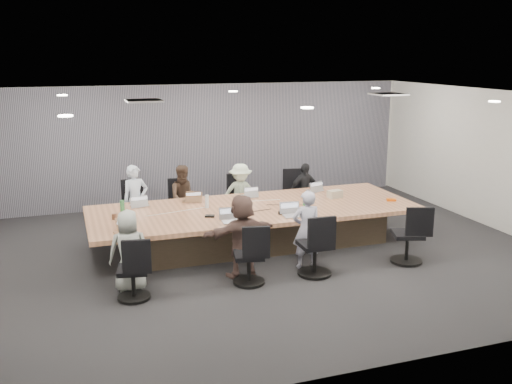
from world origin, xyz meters
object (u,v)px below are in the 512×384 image
object	(u,v)px
chair_2	(236,202)
canvas_bag	(335,194)
chair_7	(407,239)
chair_3	(298,197)
person_1	(185,198)
person_4	(129,251)
chair_4	(133,275)
person_3	(304,191)
laptop_5	(232,222)
laptop_2	(249,196)
bottle_green_right	(305,200)
person_5	(242,236)
chair_0	(134,210)
person_6	(306,229)
laptop_1	(191,201)
snack_packet	(391,200)
bottle_clear	(207,201)
chair_5	(249,260)
laptop_3	(315,190)
chair_1	(182,208)
person_0	(136,200)
person_2	(240,194)
chair_6	(315,250)
stapler	(282,212)
conference_table	(254,225)
laptop_6	(294,216)
bottle_green_left	(122,208)
mug_brown	(114,217)
laptop_0	(139,205)
laptop_4	(125,232)

from	to	relation	value
chair_2	canvas_bag	size ratio (longest dim) A/B	2.87
chair_7	chair_3	bearing A→B (deg)	119.19
person_1	person_4	bearing A→B (deg)	-114.66
chair_4	person_3	bearing A→B (deg)	47.76
person_1	laptop_5	size ratio (longest dim) A/B	4.10
laptop_2	bottle_green_right	bearing A→B (deg)	130.45
person_5	bottle_green_right	size ratio (longest dim) A/B	6.07
chair_0	person_6	world-z (taller)	person_6
laptop_1	snack_packet	distance (m)	3.87
chair_3	bottle_clear	bearing A→B (deg)	43.94
person_4	chair_5	bearing A→B (deg)	172.97
chair_0	laptop_2	bearing A→B (deg)	155.87
chair_4	laptop_3	distance (m)	4.76
chair_7	chair_2	bearing A→B (deg)	140.20
chair_1	person_0	distance (m)	1.09
chair_7	canvas_bag	distance (m)	1.95
person_2	bottle_clear	size ratio (longest dim) A/B	5.40
chair_5	person_5	xyz separation A→B (m)	(0.00, 0.35, 0.29)
chair_2	person_4	xyz separation A→B (m)	(-2.59, -3.05, 0.24)
person_2	laptop_2	xyz separation A→B (m)	(0.00, -0.55, 0.10)
chair_0	laptop_5	distance (m)	2.85
chair_6	stapler	size ratio (longest dim) A/B	5.90
canvas_bag	laptop_1	bearing A→B (deg)	166.70
conference_table	laptop_6	size ratio (longest dim) A/B	16.87
chair_0	stapler	bearing A→B (deg)	133.84
person_3	bottle_green_left	size ratio (longest dim) A/B	4.41
laptop_1	laptop_6	xyz separation A→B (m)	(1.48, -1.60, 0.00)
bottle_green_right	laptop_3	bearing A→B (deg)	55.92
person_3	canvas_bag	size ratio (longest dim) A/B	4.43
bottle_green_right	canvas_bag	xyz separation A→B (m)	(0.80, 0.34, -0.04)
person_1	laptop_6	xyz separation A→B (m)	(1.48, -2.15, 0.08)
stapler	snack_packet	distance (m)	2.33
person_0	laptop_1	distance (m)	1.12
chair_7	mug_brown	xyz separation A→B (m)	(-4.71, 1.72, 0.37)
laptop_6	bottle_clear	world-z (taller)	bottle_clear
chair_6	laptop_6	distance (m)	0.95
laptop_1	bottle_green_right	xyz separation A→B (m)	(1.95, -0.99, 0.10)
chair_2	chair_5	distance (m)	3.50
person_2	laptop_3	bearing A→B (deg)	-11.71
laptop_0	person_5	size ratio (longest dim) A/B	0.24
laptop_3	laptop_6	distance (m)	1.96
laptop_2	stapler	distance (m)	1.41
laptop_5	laptop_6	xyz separation A→B (m)	(1.12, 0.00, 0.00)
chair_5	laptop_1	xyz separation A→B (m)	(-0.36, 2.50, 0.36)
bottle_green_left	stapler	size ratio (longest dim) A/B	1.89
person_1	laptop_5	bearing A→B (deg)	-77.55
person_3	chair_7	bearing A→B (deg)	-86.05
conference_table	chair_4	bearing A→B (deg)	-145.12
person_4	stapler	size ratio (longest dim) A/B	8.60
laptop_4	canvas_bag	bearing A→B (deg)	1.09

